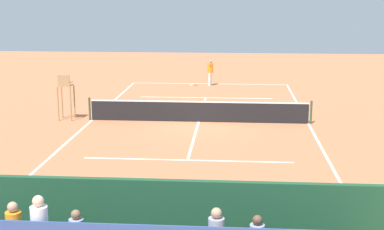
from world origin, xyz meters
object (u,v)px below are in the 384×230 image
(tennis_net, at_px, (199,111))
(tennis_player, at_px, (210,70))
(umpire_chair, at_px, (65,92))
(tennis_ball_near, at_px, (228,96))
(tennis_racket, at_px, (192,85))

(tennis_net, distance_m, tennis_player, 10.26)
(umpire_chair, distance_m, tennis_ball_near, 9.95)
(tennis_net, relative_size, tennis_ball_near, 156.06)
(tennis_net, relative_size, tennis_player, 5.35)
(umpire_chair, height_order, tennis_racket, umpire_chair)
(tennis_net, distance_m, tennis_racket, 10.37)
(umpire_chair, bearing_deg, tennis_ball_near, -139.26)
(tennis_net, distance_m, tennis_ball_near, 6.54)
(tennis_net, xyz_separation_m, tennis_ball_near, (-1.28, -6.40, -0.47))
(tennis_player, bearing_deg, umpire_chair, 58.65)
(tennis_net, height_order, umpire_chair, umpire_chair)
(tennis_player, distance_m, tennis_ball_near, 4.15)
(umpire_chair, xyz_separation_m, tennis_racket, (-5.07, -10.34, -1.30))
(tennis_net, bearing_deg, tennis_ball_near, -101.28)
(tennis_racket, bearing_deg, tennis_net, 96.24)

